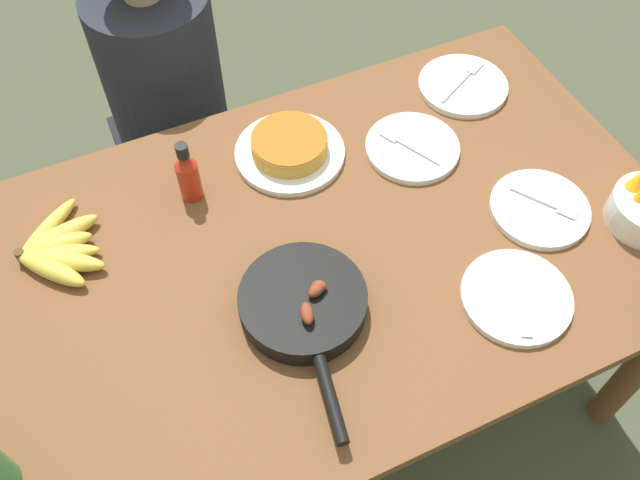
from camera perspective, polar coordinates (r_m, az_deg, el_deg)
ground_plane at (r=2.06m, az=0.00°, el=-12.21°), size 14.00×14.00×0.00m
dining_table at (r=1.50m, az=0.00°, el=-2.74°), size 1.54×0.94×0.72m
banana_bunch at (r=1.50m, az=-21.40°, el=-0.81°), size 0.19×0.26×0.04m
skillet at (r=1.32m, az=-1.37°, el=-5.46°), size 0.25×0.42×0.08m
frittata_plate_center at (r=1.57m, az=-2.58°, el=7.75°), size 0.26×0.26×0.06m
empty_plate_near_front at (r=1.40m, az=16.20°, el=-4.64°), size 0.22×0.22×0.02m
empty_plate_far_left at (r=1.55m, az=18.00°, el=2.52°), size 0.22×0.22×0.02m
empty_plate_far_right at (r=1.78m, az=11.94°, el=12.60°), size 0.22×0.22×0.02m
empty_plate_mid_edge at (r=1.61m, az=7.78°, el=7.71°), size 0.22×0.22×0.02m
hot_sauce_bottle at (r=1.48m, az=-11.07°, el=5.45°), size 0.05×0.05×0.16m
person_figure at (r=2.03m, az=-12.15°, el=9.45°), size 0.35×0.35×1.17m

